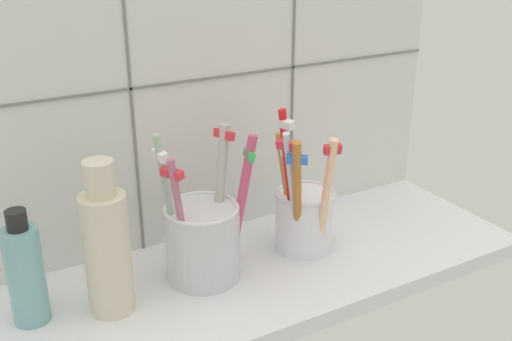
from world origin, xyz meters
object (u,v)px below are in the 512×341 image
Objects in this scene: toothbrush_cup_right at (304,214)px; ceramic_vase at (107,247)px; soap_bottle at (25,273)px; toothbrush_cup_left at (203,237)px.

toothbrush_cup_right is 1.13× the size of ceramic_vase.
toothbrush_cup_right reaches higher than soap_bottle.
ceramic_vase is 8.17cm from soap_bottle.
soap_bottle is (-7.68, 2.14, -1.82)cm from ceramic_vase.
soap_bottle is at bearing 177.24° from toothbrush_cup_right.
toothbrush_cup_right reaches higher than ceramic_vase.
toothbrush_cup_left is 13.20cm from toothbrush_cup_right.
toothbrush_cup_right is (13.19, -0.32, -0.27)cm from toothbrush_cup_left.
toothbrush_cup_right is 24.27cm from ceramic_vase.
toothbrush_cup_left is at bearing 4.81° from ceramic_vase.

